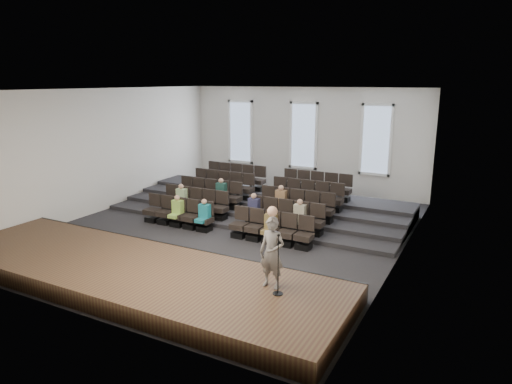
# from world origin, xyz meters

# --- Properties ---
(ground) EXTENTS (14.00, 14.00, 0.00)m
(ground) POSITION_xyz_m (0.00, 0.00, 0.00)
(ground) COLOR black
(ground) RESTS_ON ground
(ceiling) EXTENTS (12.00, 14.00, 0.02)m
(ceiling) POSITION_xyz_m (0.00, 0.00, 5.01)
(ceiling) COLOR white
(ceiling) RESTS_ON ground
(wall_back) EXTENTS (12.00, 0.04, 5.00)m
(wall_back) POSITION_xyz_m (0.00, 7.02, 2.50)
(wall_back) COLOR silver
(wall_back) RESTS_ON ground
(wall_front) EXTENTS (12.00, 0.04, 5.00)m
(wall_front) POSITION_xyz_m (0.00, -7.02, 2.50)
(wall_front) COLOR silver
(wall_front) RESTS_ON ground
(wall_left) EXTENTS (0.04, 14.00, 5.00)m
(wall_left) POSITION_xyz_m (-6.02, 0.00, 2.50)
(wall_left) COLOR silver
(wall_left) RESTS_ON ground
(wall_right) EXTENTS (0.04, 14.00, 5.00)m
(wall_right) POSITION_xyz_m (6.02, 0.00, 2.50)
(wall_right) COLOR silver
(wall_right) RESTS_ON ground
(stage) EXTENTS (11.80, 3.60, 0.50)m
(stage) POSITION_xyz_m (0.00, -5.10, 0.25)
(stage) COLOR #44321D
(stage) RESTS_ON ground
(stage_lip) EXTENTS (11.80, 0.06, 0.52)m
(stage_lip) POSITION_xyz_m (0.00, -3.33, 0.25)
(stage_lip) COLOR black
(stage_lip) RESTS_ON ground
(risers) EXTENTS (11.80, 4.80, 0.60)m
(risers) POSITION_xyz_m (0.00, 3.17, 0.20)
(risers) COLOR black
(risers) RESTS_ON ground
(seating_rows) EXTENTS (6.80, 4.70, 1.67)m
(seating_rows) POSITION_xyz_m (-0.00, 1.54, 0.68)
(seating_rows) COLOR black
(seating_rows) RESTS_ON ground
(windows) EXTENTS (8.44, 0.10, 3.24)m
(windows) POSITION_xyz_m (0.00, 6.95, 2.70)
(windows) COLOR white
(windows) RESTS_ON wall_back
(audience) EXTENTS (5.45, 2.64, 1.10)m
(audience) POSITION_xyz_m (0.00, 0.32, 0.81)
(audience) COLOR #9BCB51
(audience) RESTS_ON seating_rows
(speaker) EXTENTS (0.64, 0.43, 1.73)m
(speaker) POSITION_xyz_m (3.88, -4.53, 1.36)
(speaker) COLOR #5F5B5A
(speaker) RESTS_ON stage
(mic_stand) EXTENTS (0.25, 0.25, 1.47)m
(mic_stand) POSITION_xyz_m (4.18, -4.81, 0.94)
(mic_stand) COLOR black
(mic_stand) RESTS_ON stage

